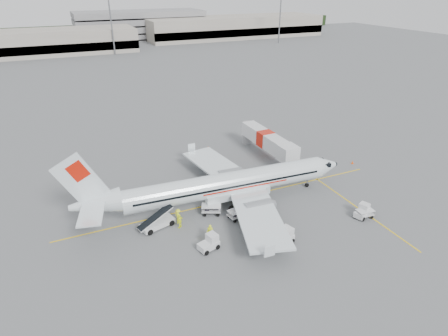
{
  "coord_description": "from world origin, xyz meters",
  "views": [
    {
      "loc": [
        -18.02,
        -38.14,
        25.8
      ],
      "look_at": [
        0.0,
        2.0,
        3.8
      ],
      "focal_mm": 30.0,
      "sensor_mm": 36.0,
      "label": 1
    }
  ],
  "objects": [
    {
      "name": "stripe_lead",
      "position": [
        0.0,
        0.0,
        0.01
      ],
      "size": [
        44.0,
        0.2,
        0.01
      ],
      "primitive_type": "cube",
      "color": "yellow",
      "rests_on": "ground"
    },
    {
      "name": "cart_empty_a",
      "position": [
        0.91,
        -8.51,
        0.54
      ],
      "size": [
        2.41,
        2.07,
        1.08
      ],
      "primitive_type": null,
      "rotation": [
        0.0,
        0.0,
        0.5
      ],
      "color": "silver",
      "rests_on": "ground"
    },
    {
      "name": "terminal_east",
      "position": [
        70.0,
        145.0,
        5.0
      ],
      "size": [
        90.0,
        26.0,
        10.0
      ],
      "primitive_type": null,
      "color": "gray",
      "rests_on": "ground"
    },
    {
      "name": "tug_aft",
      "position": [
        -6.4,
        -8.21,
        0.86
      ],
      "size": [
        2.5,
        1.84,
        1.73
      ],
      "primitive_type": null,
      "rotation": [
        0.0,
        0.0,
        0.28
      ],
      "color": "silver",
      "rests_on": "ground"
    },
    {
      "name": "cone_stbd",
      "position": [
        2.69,
        -9.82,
        0.34
      ],
      "size": [
        0.41,
        0.41,
        0.67
      ],
      "primitive_type": "cone",
      "color": "#FF4A01",
      "rests_on": "ground"
    },
    {
      "name": "cone_nose",
      "position": [
        22.26,
        2.03,
        0.28
      ],
      "size": [
        0.34,
        0.34,
        0.55
      ],
      "primitive_type": "cone",
      "color": "#FF4A01",
      "rests_on": "ground"
    },
    {
      "name": "tug_mid",
      "position": [
        1.35,
        -10.7,
        0.93
      ],
      "size": [
        2.73,
        2.06,
        1.87
      ],
      "primitive_type": null,
      "rotation": [
        0.0,
        0.0,
        0.32
      ],
      "color": "silver",
      "rests_on": "ground"
    },
    {
      "name": "mast_east",
      "position": [
        80.0,
        118.0,
        11.0
      ],
      "size": [
        3.2,
        1.2,
        22.0
      ],
      "primitive_type": null,
      "color": "slate",
      "rests_on": "ground"
    },
    {
      "name": "aircraft",
      "position": [
        -0.53,
        -0.5,
        4.82
      ],
      "size": [
        36.59,
        29.5,
        9.64
      ],
      "primitive_type": null,
      "rotation": [
        0.0,
        0.0,
        -0.06
      ],
      "color": "white",
      "rests_on": "ground"
    },
    {
      "name": "crew_c",
      "position": [
        -7.73,
        -1.89,
        0.84
      ],
      "size": [
        1.01,
        1.25,
        1.68
      ],
      "primitive_type": "imported",
      "rotation": [
        0.0,
        0.0,
        1.98
      ],
      "color": "yellow",
      "rests_on": "ground"
    },
    {
      "name": "cone_port",
      "position": [
        3.54,
        16.51,
        0.35
      ],
      "size": [
        0.43,
        0.43,
        0.7
      ],
      "primitive_type": "cone",
      "color": "#FF4A01",
      "rests_on": "ground"
    },
    {
      "name": "stripe_cross",
      "position": [
        14.0,
        -8.0,
        0.01
      ],
      "size": [
        0.2,
        20.0,
        0.01
      ],
      "primitive_type": "cube",
      "color": "yellow",
      "rests_on": "ground"
    },
    {
      "name": "treeline",
      "position": [
        0.0,
        175.0,
        3.0
      ],
      "size": [
        300.0,
        3.0,
        6.0
      ],
      "primitive_type": null,
      "color": "black",
      "rests_on": "ground"
    },
    {
      "name": "tug_fore",
      "position": [
        12.96,
        -10.11,
        0.82
      ],
      "size": [
        2.43,
        1.95,
        1.64
      ],
      "primitive_type": null,
      "rotation": [
        0.0,
        0.0,
        0.4
      ],
      "color": "silver",
      "rests_on": "ground"
    },
    {
      "name": "cart_loaded_b",
      "position": [
        -3.51,
        -2.0,
        0.61
      ],
      "size": [
        2.72,
        2.24,
        1.23
      ],
      "primitive_type": null,
      "rotation": [
        0.0,
        0.0,
        -0.43
      ],
      "color": "silver",
      "rests_on": "ground"
    },
    {
      "name": "crew_a",
      "position": [
        -5.48,
        -6.59,
        0.91
      ],
      "size": [
        0.76,
        0.62,
        1.82
      ],
      "primitive_type": "imported",
      "rotation": [
        0.0,
        0.0,
        0.31
      ],
      "color": "yellow",
      "rests_on": "ground"
    },
    {
      "name": "crew_b",
      "position": [
        -5.74,
        -6.86,
        0.86
      ],
      "size": [
        1.04,
        1.06,
        1.72
      ],
      "primitive_type": "imported",
      "rotation": [
        0.0,
        0.0,
        -0.88
      ],
      "color": "yellow",
      "rests_on": "ground"
    },
    {
      "name": "jet_bridge",
      "position": [
        11.15,
        10.42,
        2.07
      ],
      "size": [
        3.48,
        15.88,
        4.15
      ],
      "primitive_type": null,
      "rotation": [
        0.0,
        0.0,
        0.03
      ],
      "color": "silver",
      "rests_on": "ground"
    },
    {
      "name": "mast_center",
      "position": [
        5.0,
        118.0,
        11.0
      ],
      "size": [
        3.2,
        1.2,
        22.0
      ],
      "primitive_type": null,
      "color": "slate",
      "rests_on": "ground"
    },
    {
      "name": "cart_loaded_a",
      "position": [
        -0.99,
        -4.18,
        0.6
      ],
      "size": [
        2.49,
        1.74,
        1.19
      ],
      "primitive_type": null,
      "rotation": [
        0.0,
        0.0,
        0.18
      ],
      "color": "silver",
      "rests_on": "ground"
    },
    {
      "name": "belt_loader",
      "position": [
        -10.32,
        -2.0,
        1.44
      ],
      "size": [
        5.65,
        3.34,
        2.87
      ],
      "primitive_type": null,
      "rotation": [
        0.0,
        0.0,
        0.27
      ],
      "color": "silver",
      "rests_on": "ground"
    },
    {
      "name": "ground",
      "position": [
        0.0,
        0.0,
        0.0
      ],
      "size": [
        360.0,
        360.0,
        0.0
      ],
      "primitive_type": "plane",
      "color": "#56595B"
    },
    {
      "name": "cart_empty_b",
      "position": [
        13.18,
        -10.38,
        0.54
      ],
      "size": [
        2.15,
        1.38,
        1.08
      ],
      "primitive_type": null,
      "rotation": [
        0.0,
        0.0,
        -0.08
      ],
      "color": "silver",
      "rests_on": "ground"
    },
    {
      "name": "crew_d",
      "position": [
        -7.94,
        -3.18,
        0.9
      ],
      "size": [
        1.1,
        1.01,
        1.81
      ],
      "primitive_type": "imported",
      "rotation": [
        0.0,
        0.0,
        3.82
      ],
      "color": "yellow",
      "rests_on": "ground"
    },
    {
      "name": "parking_garage",
      "position": [
        25.0,
        160.0,
        7.0
      ],
      "size": [
        62.0,
        24.0,
        14.0
      ],
      "primitive_type": null,
      "color": "slate",
      "rests_on": "ground"
    }
  ]
}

